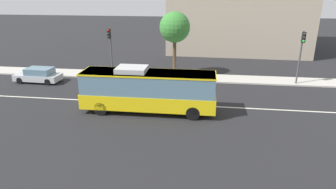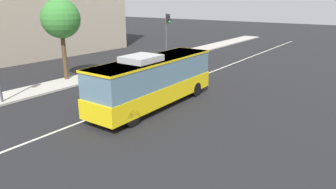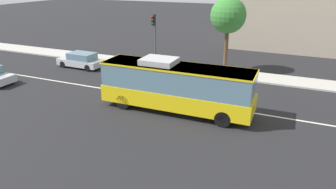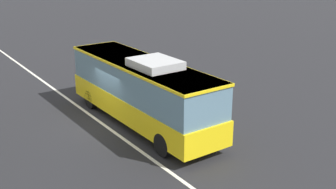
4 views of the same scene
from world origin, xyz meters
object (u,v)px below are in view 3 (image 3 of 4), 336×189
traffic_light_near_corner (154,32)px  street_tree_kerbside_left (228,16)px  transit_bus (176,85)px  sedan_silver_ahead (81,60)px

traffic_light_near_corner → street_tree_kerbside_left: street_tree_kerbside_left is taller
traffic_light_near_corner → transit_bus: bearing=39.1°
traffic_light_near_corner → sedan_silver_ahead: bearing=-65.0°
street_tree_kerbside_left → transit_bus: bearing=-94.6°
transit_bus → traffic_light_near_corner: traffic_light_near_corner is taller
transit_bus → traffic_light_near_corner: bearing=123.1°
sedan_silver_ahead → traffic_light_near_corner: bearing=-158.7°
street_tree_kerbside_left → traffic_light_near_corner: bearing=-163.7°
transit_bus → sedan_silver_ahead: size_ratio=2.20×
transit_bus → sedan_silver_ahead: bearing=153.9°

